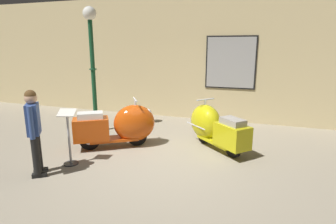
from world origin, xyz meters
TOP-DOWN VIEW (x-y plane):
  - ground_plane at (0.00, 0.00)m, footprint 60.00×60.00m
  - showroom_back_wall at (0.01, 3.71)m, footprint 18.00×0.24m
  - scooter_0 at (-1.17, 0.58)m, footprint 1.78×1.42m
  - scooter_1 at (0.77, 1.23)m, footprint 1.61×1.54m
  - lamppost at (-2.40, 1.42)m, footprint 0.33×0.33m
  - visitor_0 at (-1.90, -1.18)m, footprint 0.38×0.44m
  - info_stanchion at (-1.66, -0.61)m, footprint 0.37×0.31m

SIDE VIEW (x-z plane):
  - ground_plane at x=0.00m, z-range 0.00..0.00m
  - info_stanchion at x=-1.66m, z-range -0.09..1.00m
  - scooter_1 at x=0.77m, z-range -0.05..1.02m
  - scooter_0 at x=-1.17m, z-range -0.05..1.05m
  - visitor_0 at x=-1.90m, z-range 0.12..1.65m
  - showroom_back_wall at x=0.01m, z-range 0.00..3.73m
  - lamppost at x=-2.40m, z-range 0.35..3.54m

